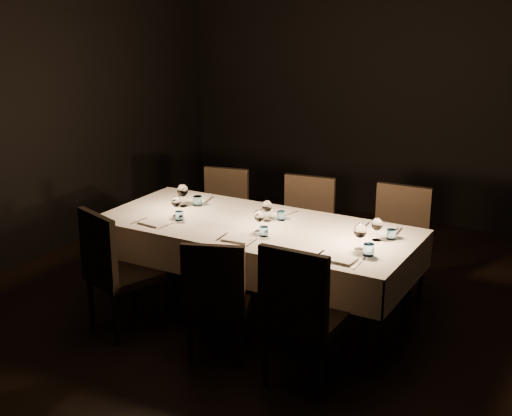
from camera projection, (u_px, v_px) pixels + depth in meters
The scene contains 14 objects.
room at pixel (256, 133), 5.39m from camera, with size 5.01×6.01×3.01m.
dining_table at pixel (256, 234), 5.63m from camera, with size 2.52×1.12×0.76m.
chair_near_left at pixel (113, 266), 5.38m from camera, with size 0.60×0.60×0.98m.
place_setting_near_left at pixel (170, 211), 5.72m from camera, with size 0.31×0.40×0.17m.
chair_near_center at pixel (217, 294), 4.96m from camera, with size 0.56×0.56×0.91m.
place_setting_near_center at pixel (254, 227), 5.36m from camera, with size 0.31×0.39×0.17m.
chair_near_right at pixel (301, 310), 4.62m from camera, with size 0.48×0.48×1.00m.
place_setting_near_right at pixel (356, 244), 4.98m from camera, with size 0.35×0.42×0.20m.
chair_far_left at pixel (223, 212), 6.79m from camera, with size 0.52×0.52×0.91m.
place_setting_far_left at pixel (190, 195), 6.13m from camera, with size 0.37×0.41×0.19m.
chair_far_center at pixel (305, 226), 6.31m from camera, with size 0.52×0.52×0.96m.
place_setting_far_center at pixel (273, 210), 5.75m from camera, with size 0.33×0.40×0.17m.
chair_far_right at pixel (398, 239), 5.96m from camera, with size 0.49×0.49×0.97m.
place_setting_far_right at pixel (382, 228), 5.32m from camera, with size 0.32×0.40×0.17m.
Camera 1 is at (2.60, -4.64, 2.56)m, focal length 50.00 mm.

